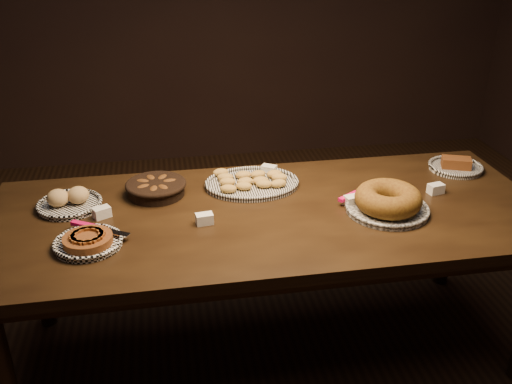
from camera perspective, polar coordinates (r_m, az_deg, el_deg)
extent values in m
plane|color=black|center=(2.88, 1.20, -15.20)|extent=(5.00, 5.00, 0.00)
cube|color=black|center=(2.46, 1.36, -2.40)|extent=(2.40, 1.00, 0.05)
cylinder|color=black|center=(2.42, -23.90, -16.44)|extent=(0.08, 0.08, 0.70)
cylinder|color=black|center=(3.01, -20.96, -6.81)|extent=(0.08, 0.08, 0.70)
cylinder|color=black|center=(3.31, 18.67, -3.39)|extent=(0.08, 0.08, 0.70)
torus|color=white|center=(2.28, -16.45, -4.75)|extent=(0.27, 0.27, 0.02)
cylinder|color=#502710|center=(2.28, -16.47, -4.60)|extent=(0.20, 0.20, 0.03)
cube|color=#5B2E0F|center=(2.26, -15.25, -4.10)|extent=(0.02, 0.06, 0.01)
cube|color=#5B2E0F|center=(2.29, -15.37, -3.77)|extent=(0.05, 0.06, 0.01)
cube|color=#5B2E0F|center=(2.31, -15.86, -3.56)|extent=(0.07, 0.05, 0.01)
cube|color=#5B2E0F|center=(2.31, -16.55, -3.54)|extent=(0.07, 0.03, 0.01)
cube|color=#5B2E0F|center=(2.31, -17.23, -3.72)|extent=(0.06, 0.05, 0.01)
cube|color=#5B2E0F|center=(2.29, -17.70, -4.04)|extent=(0.04, 0.07, 0.01)
cube|color=#5B2E0F|center=(2.27, -17.81, -4.40)|extent=(0.03, 0.07, 0.01)
cube|color=#5B2E0F|center=(2.24, -17.51, -4.69)|extent=(0.06, 0.06, 0.01)
cube|color=#5B2E0F|center=(2.23, -16.89, -4.82)|extent=(0.07, 0.03, 0.01)
cube|color=#5B2E0F|center=(2.23, -16.14, -4.74)|extent=(0.07, 0.04, 0.01)
cube|color=#5B2E0F|center=(2.24, -15.53, -4.47)|extent=(0.05, 0.06, 0.01)
cube|color=#E90B5A|center=(2.38, -16.77, -3.19)|extent=(0.12, 0.08, 0.02)
cube|color=silver|center=(2.31, -14.17, -3.88)|extent=(0.15, 0.10, 0.00)
torus|color=black|center=(2.67, -0.41, 1.00)|extent=(0.36, 0.36, 0.02)
ellipsoid|color=olive|center=(2.58, -2.78, 0.34)|extent=(0.08, 0.06, 0.04)
ellipsoid|color=olive|center=(2.60, -1.24, 0.60)|extent=(0.09, 0.07, 0.04)
ellipsoid|color=olive|center=(2.62, 0.79, 0.82)|extent=(0.08, 0.06, 0.04)
ellipsoid|color=olive|center=(2.63, 2.26, 0.87)|extent=(0.08, 0.06, 0.04)
ellipsoid|color=olive|center=(2.65, -2.87, 1.03)|extent=(0.08, 0.06, 0.04)
ellipsoid|color=olive|center=(2.65, -1.07, 1.07)|extent=(0.08, 0.06, 0.04)
ellipsoid|color=olive|center=(2.66, 0.44, 1.16)|extent=(0.08, 0.05, 0.04)
ellipsoid|color=olive|center=(2.69, 2.34, 1.49)|extent=(0.09, 0.06, 0.04)
ellipsoid|color=olive|center=(2.70, -3.09, 1.50)|extent=(0.08, 0.06, 0.04)
ellipsoid|color=olive|center=(2.72, -1.29, 1.73)|extent=(0.08, 0.05, 0.04)
ellipsoid|color=olive|center=(2.72, 0.20, 1.80)|extent=(0.08, 0.06, 0.04)
ellipsoid|color=olive|center=(2.73, 1.85, 1.83)|extent=(0.08, 0.06, 0.04)
ellipsoid|color=olive|center=(2.75, -3.55, 1.98)|extent=(0.08, 0.06, 0.04)
torus|color=black|center=(2.50, 12.99, -1.50)|extent=(0.36, 0.36, 0.02)
torus|color=brown|center=(2.48, 13.08, -0.65)|extent=(0.38, 0.38, 0.10)
cube|color=#E90B5A|center=(2.54, 9.28, -0.44)|extent=(0.11, 0.08, 0.02)
cube|color=silver|center=(2.64, 11.07, 0.33)|extent=(0.14, 0.11, 0.00)
cylinder|color=black|center=(2.62, -9.95, 0.35)|extent=(0.27, 0.27, 0.06)
torus|color=black|center=(2.61, -9.99, 0.76)|extent=(0.27, 0.27, 0.02)
ellipsoid|color=#351B0A|center=(2.62, -8.62, 0.90)|extent=(0.09, 0.06, 0.04)
ellipsoid|color=#351B0A|center=(2.66, -9.32, 1.26)|extent=(0.08, 0.09, 0.04)
ellipsoid|color=#351B0A|center=(2.66, -10.46, 1.21)|extent=(0.07, 0.09, 0.04)
ellipsoid|color=#351B0A|center=(2.63, -11.23, 0.86)|extent=(0.09, 0.08, 0.04)
ellipsoid|color=#351B0A|center=(2.58, -11.19, 0.32)|extent=(0.09, 0.08, 0.04)
ellipsoid|color=#351B0A|center=(2.55, -10.18, 0.10)|extent=(0.06, 0.09, 0.04)
ellipsoid|color=#351B0A|center=(2.56, -9.24, 0.25)|extent=(0.08, 0.09, 0.04)
torus|color=white|center=(2.60, -18.16, -1.06)|extent=(0.28, 0.28, 0.02)
ellipsoid|color=#A07C49|center=(2.60, -19.20, -0.56)|extent=(0.09, 0.09, 0.08)
ellipsoid|color=#A07C49|center=(2.59, -17.36, -0.29)|extent=(0.09, 0.09, 0.08)
torus|color=black|center=(3.01, 19.34, 2.49)|extent=(0.27, 0.27, 0.02)
cube|color=#502710|center=(3.01, 19.39, 2.78)|extent=(0.16, 0.12, 0.05)
cube|color=white|center=(2.35, -5.18, -2.69)|extent=(0.08, 0.05, 0.04)
cube|color=white|center=(2.79, 1.30, 2.23)|extent=(0.08, 0.08, 0.04)
cube|color=white|center=(2.52, 9.62, -0.85)|extent=(0.08, 0.06, 0.04)
cube|color=white|center=(2.48, -15.16, -1.98)|extent=(0.08, 0.07, 0.04)
cube|color=white|center=(2.72, 17.54, 0.32)|extent=(0.08, 0.06, 0.04)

